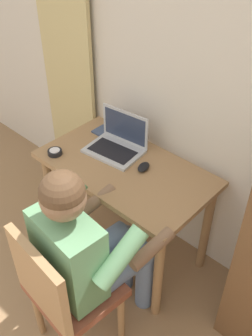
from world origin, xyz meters
The scene contains 9 objects.
wall_back centered at (0.00, 2.20, 1.25)m, with size 4.80×0.05×2.50m, color beige.
curtain_panel centered at (-1.08, 2.13, 1.08)m, with size 0.51×0.03×2.16m, color #CCB77A.
desk centered at (-0.24, 1.83, 0.62)m, with size 1.07×0.60×0.75m.
chair centered at (0.00, 1.12, 0.51)m, with size 0.45×0.44×0.90m.
person_seated centered at (0.02, 1.30, 0.69)m, with size 0.56×0.61×1.22m.
laptop centered at (-0.40, 1.93, 0.80)m, with size 0.37×0.29×0.24m.
computer_mouse centered at (-0.15, 1.89, 0.76)m, with size 0.06×0.10×0.03m, color black.
desk_clock centered at (-0.65, 1.63, 0.76)m, with size 0.09×0.09×0.03m.
notebook_pad centered at (-0.56, 2.02, 0.75)m, with size 0.21×0.15×0.01m, color #3D4C6B.
Camera 1 is at (0.99, 0.51, 2.18)m, focal length 41.24 mm.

